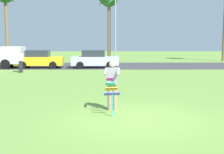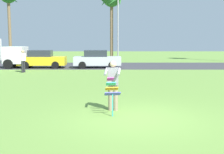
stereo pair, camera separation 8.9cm
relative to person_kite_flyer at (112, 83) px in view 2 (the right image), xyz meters
name	(u,v)px [view 2 (the right image)]	position (x,y,z in m)	size (l,w,h in m)	color
ground_plane	(135,118)	(0.72, -1.05, -0.95)	(120.00, 120.00, 0.00)	olive
road_strip	(119,66)	(0.72, 18.56, -0.95)	(120.00, 8.00, 0.01)	#38383D
person_kite_flyer	(112,83)	(0.00, 0.00, 0.00)	(0.58, 0.69, 1.73)	gray
kite_held	(111,90)	(-0.04, -0.65, -0.13)	(0.53, 0.68, 1.21)	#D83399
parked_car_yellow	(41,59)	(-6.35, 16.16, -0.18)	(4.24, 1.91, 1.60)	yellow
parked_car_silver	(96,59)	(-1.38, 16.16, -0.18)	(4.24, 1.92, 1.60)	silver
palm_tree_right_near	(111,1)	(-0.08, 24.25, 6.04)	(2.58, 2.71, 8.40)	brown
streetlight_pole	(117,27)	(0.64, 23.52, 3.05)	(0.24, 1.65, 7.00)	#9E9EA3
person_walker_near	(22,60)	(-6.87, 12.32, -0.02)	(0.37, 0.51, 1.73)	#26262B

